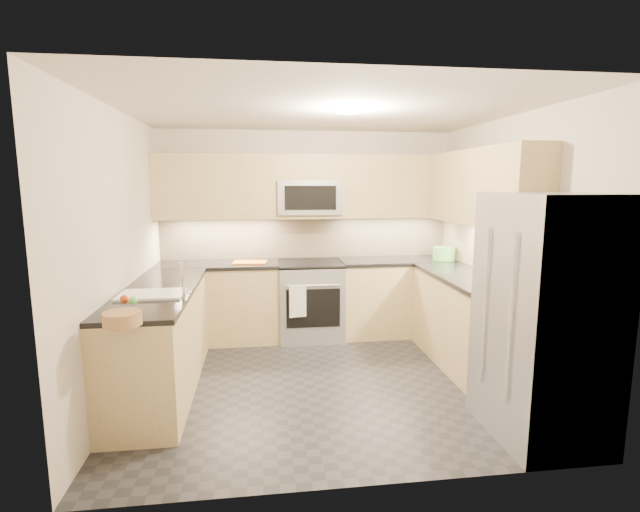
# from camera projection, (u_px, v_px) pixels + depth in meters

# --- Properties ---
(floor) EXTENTS (3.60, 3.20, 0.00)m
(floor) POSITION_uv_depth(u_px,v_px,m) (325.00, 380.00, 4.45)
(floor) COLOR #232328
(floor) RESTS_ON ground
(ceiling) EXTENTS (3.60, 3.20, 0.02)m
(ceiling) POSITION_uv_depth(u_px,v_px,m) (325.00, 110.00, 4.06)
(ceiling) COLOR beige
(ceiling) RESTS_ON wall_back
(wall_back) EXTENTS (3.60, 0.02, 2.50)m
(wall_back) POSITION_uv_depth(u_px,v_px,m) (307.00, 233.00, 5.82)
(wall_back) COLOR beige
(wall_back) RESTS_ON floor
(wall_front) EXTENTS (3.60, 0.02, 2.50)m
(wall_front) POSITION_uv_depth(u_px,v_px,m) (363.00, 291.00, 2.69)
(wall_front) COLOR beige
(wall_front) RESTS_ON floor
(wall_left) EXTENTS (0.02, 3.20, 2.50)m
(wall_left) POSITION_uv_depth(u_px,v_px,m) (120.00, 255.00, 4.02)
(wall_left) COLOR beige
(wall_left) RESTS_ON floor
(wall_right) EXTENTS (0.02, 3.20, 2.50)m
(wall_right) POSITION_uv_depth(u_px,v_px,m) (509.00, 248.00, 4.48)
(wall_right) COLOR beige
(wall_right) RESTS_ON floor
(base_cab_back_left) EXTENTS (1.42, 0.60, 0.90)m
(base_cab_back_left) POSITION_uv_depth(u_px,v_px,m) (219.00, 304.00, 5.51)
(base_cab_back_left) COLOR tan
(base_cab_back_left) RESTS_ON floor
(base_cab_back_right) EXTENTS (1.42, 0.60, 0.90)m
(base_cab_back_right) POSITION_uv_depth(u_px,v_px,m) (396.00, 298.00, 5.79)
(base_cab_back_right) COLOR tan
(base_cab_back_right) RESTS_ON floor
(base_cab_right) EXTENTS (0.60, 1.70, 0.90)m
(base_cab_right) POSITION_uv_depth(u_px,v_px,m) (468.00, 324.00, 4.72)
(base_cab_right) COLOR tan
(base_cab_right) RESTS_ON floor
(base_cab_peninsula) EXTENTS (0.60, 2.00, 0.90)m
(base_cab_peninsula) POSITION_uv_depth(u_px,v_px,m) (161.00, 342.00, 4.19)
(base_cab_peninsula) COLOR tan
(base_cab_peninsula) RESTS_ON floor
(countertop_back_left) EXTENTS (1.42, 0.63, 0.04)m
(countertop_back_left) POSITION_uv_depth(u_px,v_px,m) (218.00, 265.00, 5.44)
(countertop_back_left) COLOR black
(countertop_back_left) RESTS_ON base_cab_back_left
(countertop_back_right) EXTENTS (1.42, 0.63, 0.04)m
(countertop_back_right) POSITION_uv_depth(u_px,v_px,m) (397.00, 261.00, 5.72)
(countertop_back_right) COLOR black
(countertop_back_right) RESTS_ON base_cab_back_right
(countertop_right) EXTENTS (0.63, 1.70, 0.04)m
(countertop_right) POSITION_uv_depth(u_px,v_px,m) (471.00, 279.00, 4.64)
(countertop_right) COLOR black
(countertop_right) RESTS_ON base_cab_right
(countertop_peninsula) EXTENTS (0.63, 2.00, 0.04)m
(countertop_peninsula) POSITION_uv_depth(u_px,v_px,m) (158.00, 291.00, 4.11)
(countertop_peninsula) COLOR black
(countertop_peninsula) RESTS_ON base_cab_peninsula
(upper_cab_back) EXTENTS (3.60, 0.35, 0.75)m
(upper_cab_back) POSITION_uv_depth(u_px,v_px,m) (308.00, 187.00, 5.56)
(upper_cab_back) COLOR tan
(upper_cab_back) RESTS_ON wall_back
(upper_cab_right) EXTENTS (0.35, 1.95, 0.75)m
(upper_cab_right) POSITION_uv_depth(u_px,v_px,m) (481.00, 187.00, 4.64)
(upper_cab_right) COLOR tan
(upper_cab_right) RESTS_ON wall_right
(backsplash_back) EXTENTS (3.60, 0.01, 0.51)m
(backsplash_back) POSITION_uv_depth(u_px,v_px,m) (307.00, 237.00, 5.82)
(backsplash_back) COLOR tan
(backsplash_back) RESTS_ON wall_back
(backsplash_right) EXTENTS (0.01, 2.30, 0.51)m
(backsplash_right) POSITION_uv_depth(u_px,v_px,m) (486.00, 247.00, 4.93)
(backsplash_right) COLOR tan
(backsplash_right) RESTS_ON wall_right
(gas_range) EXTENTS (0.76, 0.65, 0.91)m
(gas_range) POSITION_uv_depth(u_px,v_px,m) (310.00, 301.00, 5.63)
(gas_range) COLOR #9A9EA1
(gas_range) RESTS_ON floor
(range_cooktop) EXTENTS (0.76, 0.65, 0.03)m
(range_cooktop) POSITION_uv_depth(u_px,v_px,m) (310.00, 263.00, 5.55)
(range_cooktop) COLOR black
(range_cooktop) RESTS_ON gas_range
(oven_door_glass) EXTENTS (0.62, 0.02, 0.45)m
(oven_door_glass) POSITION_uv_depth(u_px,v_px,m) (313.00, 308.00, 5.30)
(oven_door_glass) COLOR black
(oven_door_glass) RESTS_ON gas_range
(oven_handle) EXTENTS (0.60, 0.02, 0.02)m
(oven_handle) POSITION_uv_depth(u_px,v_px,m) (313.00, 286.00, 5.24)
(oven_handle) COLOR #B2B5BA
(oven_handle) RESTS_ON gas_range
(microwave) EXTENTS (0.76, 0.40, 0.40)m
(microwave) POSITION_uv_depth(u_px,v_px,m) (309.00, 197.00, 5.55)
(microwave) COLOR #919498
(microwave) RESTS_ON upper_cab_back
(microwave_door) EXTENTS (0.60, 0.01, 0.28)m
(microwave_door) POSITION_uv_depth(u_px,v_px,m) (311.00, 198.00, 5.35)
(microwave_door) COLOR black
(microwave_door) RESTS_ON microwave
(refrigerator) EXTENTS (0.70, 0.90, 1.80)m
(refrigerator) POSITION_uv_depth(u_px,v_px,m) (544.00, 318.00, 3.37)
(refrigerator) COLOR #A0A2A8
(refrigerator) RESTS_ON floor
(fridge_handle_left) EXTENTS (0.02, 0.02, 1.20)m
(fridge_handle_left) POSITION_uv_depth(u_px,v_px,m) (510.00, 320.00, 3.13)
(fridge_handle_left) COLOR #B2B5BA
(fridge_handle_left) RESTS_ON refrigerator
(fridge_handle_right) EXTENTS (0.02, 0.02, 1.20)m
(fridge_handle_right) POSITION_uv_depth(u_px,v_px,m) (485.00, 306.00, 3.49)
(fridge_handle_right) COLOR #B2B5BA
(fridge_handle_right) RESTS_ON refrigerator
(sink_basin) EXTENTS (0.52, 0.38, 0.16)m
(sink_basin) POSITION_uv_depth(u_px,v_px,m) (152.00, 302.00, 3.87)
(sink_basin) COLOR white
(sink_basin) RESTS_ON base_cab_peninsula
(faucet) EXTENTS (0.03, 0.03, 0.28)m
(faucet) POSITION_uv_depth(u_px,v_px,m) (183.00, 278.00, 3.88)
(faucet) COLOR silver
(faucet) RESTS_ON countertop_peninsula
(utensil_bowl) EXTENTS (0.33, 0.33, 0.15)m
(utensil_bowl) POSITION_uv_depth(u_px,v_px,m) (444.00, 253.00, 5.67)
(utensil_bowl) COLOR #4DA145
(utensil_bowl) RESTS_ON countertop_back_right
(cutting_board) EXTENTS (0.42, 0.32, 0.01)m
(cutting_board) POSITION_uv_depth(u_px,v_px,m) (250.00, 262.00, 5.46)
(cutting_board) COLOR #D26013
(cutting_board) RESTS_ON countertop_back_left
(fruit_basket) EXTENTS (0.27, 0.27, 0.09)m
(fruit_basket) POSITION_uv_depth(u_px,v_px,m) (122.00, 319.00, 3.05)
(fruit_basket) COLOR #A67B4D
(fruit_basket) RESTS_ON countertop_peninsula
(fruit_apple) EXTENTS (0.06, 0.06, 0.06)m
(fruit_apple) POSITION_uv_depth(u_px,v_px,m) (124.00, 299.00, 3.28)
(fruit_apple) COLOR #B23814
(fruit_apple) RESTS_ON fruit_basket
(fruit_pear) EXTENTS (0.06, 0.06, 0.06)m
(fruit_pear) POSITION_uv_depth(u_px,v_px,m) (134.00, 300.00, 3.24)
(fruit_pear) COLOR #58C253
(fruit_pear) RESTS_ON fruit_basket
(dish_towel_check) EXTENTS (0.19, 0.06, 0.37)m
(dish_towel_check) POSITION_uv_depth(u_px,v_px,m) (298.00, 301.00, 5.22)
(dish_towel_check) COLOR white
(dish_towel_check) RESTS_ON oven_handle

